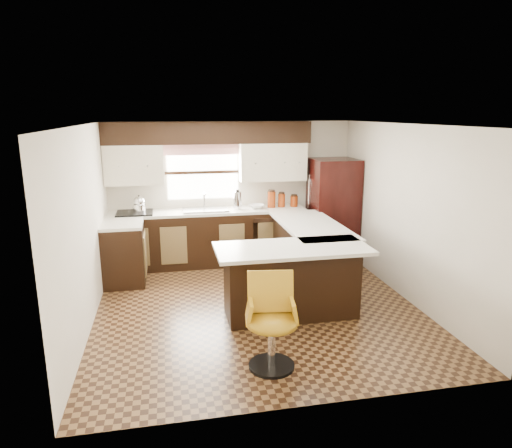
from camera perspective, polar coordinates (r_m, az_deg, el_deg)
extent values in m
plane|color=#49301A|center=(6.26, 0.10, -10.22)|extent=(4.40, 4.40, 0.00)
plane|color=silver|center=(5.72, 0.11, 12.32)|extent=(4.40, 4.40, 0.00)
plane|color=beige|center=(8.00, -3.01, 4.10)|extent=(4.40, 0.00, 4.40)
plane|color=beige|center=(3.83, 6.67, -6.93)|extent=(4.40, 0.00, 4.40)
plane|color=beige|center=(5.85, -20.51, -0.43)|extent=(0.00, 4.40, 4.40)
plane|color=beige|center=(6.61, 18.27, 1.33)|extent=(0.00, 4.40, 4.40)
cube|color=black|center=(7.82, -5.89, -1.82)|extent=(3.30, 0.60, 0.90)
cube|color=black|center=(7.20, -16.15, -3.70)|extent=(0.60, 0.70, 0.90)
cube|color=silver|center=(7.71, -5.98, 1.56)|extent=(3.30, 0.60, 0.04)
cube|color=silver|center=(7.08, -16.41, -0.04)|extent=(0.60, 0.70, 0.04)
cube|color=black|center=(7.67, -5.93, 11.29)|extent=(3.40, 0.35, 0.36)
cube|color=beige|center=(7.69, -15.00, 7.17)|extent=(0.94, 0.35, 0.64)
cube|color=beige|center=(7.88, 2.07, 7.78)|extent=(1.14, 0.35, 0.64)
cube|color=white|center=(7.87, -6.65, 6.44)|extent=(1.20, 0.02, 0.90)
cube|color=#D19B93|center=(7.79, -6.71, 9.25)|extent=(1.30, 0.06, 0.18)
cube|color=#B2B2B7|center=(7.68, -6.34, 1.79)|extent=(0.75, 0.45, 0.03)
cube|color=black|center=(7.71, 1.74, -2.14)|extent=(0.58, 0.03, 0.78)
cube|color=black|center=(7.67, -14.93, 1.37)|extent=(0.58, 0.50, 0.02)
cube|color=black|center=(6.88, 6.45, -4.04)|extent=(0.60, 1.95, 0.90)
cube|color=black|center=(5.86, 4.42, -7.24)|extent=(1.65, 0.60, 0.90)
cube|color=silver|center=(6.77, 6.96, -0.20)|extent=(0.84, 1.95, 0.04)
cube|color=silver|center=(5.61, 4.56, -3.08)|extent=(1.89, 0.84, 0.04)
cube|color=black|center=(8.05, 9.55, 1.73)|extent=(0.76, 0.73, 1.78)
cylinder|color=silver|center=(7.73, -2.34, 2.97)|extent=(0.14, 0.14, 0.30)
imported|color=white|center=(7.81, 0.08, 2.21)|extent=(0.29, 0.29, 0.06)
cylinder|color=maroon|center=(7.87, 1.95, 3.07)|extent=(0.14, 0.14, 0.28)
cylinder|color=maroon|center=(7.91, 3.21, 2.96)|extent=(0.12, 0.12, 0.23)
cylinder|color=maroon|center=(7.98, 4.78, 2.85)|extent=(0.13, 0.13, 0.18)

